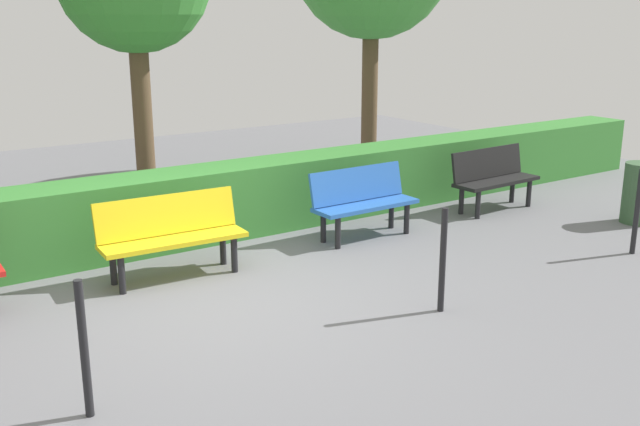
{
  "coord_description": "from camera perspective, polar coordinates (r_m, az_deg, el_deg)",
  "views": [
    {
      "loc": [
        2.9,
        6.0,
        2.69
      ],
      "look_at": [
        -1.44,
        -0.43,
        0.55
      ],
      "focal_mm": 40.66,
      "sensor_mm": 36.0,
      "label": 1
    }
  ],
  "objects": [
    {
      "name": "railing_post_mid",
      "position": [
        6.76,
        9.63,
        -3.69
      ],
      "size": [
        0.06,
        0.06,
        1.0
      ],
      "primitive_type": "cylinder",
      "color": "black",
      "rests_on": "ground_plane"
    },
    {
      "name": "bench_black",
      "position": [
        10.5,
        13.46,
        2.84
      ],
      "size": [
        1.4,
        0.52,
        0.86
      ],
      "rotation": [
        0.0,
        0.0,
        0.04
      ],
      "color": "black",
      "rests_on": "ground_plane"
    },
    {
      "name": "ground_plane",
      "position": [
        7.18,
        -7.65,
        -6.71
      ],
      "size": [
        19.18,
        19.18,
        0.0
      ],
      "primitive_type": "plane",
      "color": "slate"
    },
    {
      "name": "hedge_row",
      "position": [
        9.12,
        -7.04,
        1.03
      ],
      "size": [
        15.18,
        0.7,
        0.88
      ],
      "primitive_type": "cube",
      "color": "#387F33",
      "rests_on": "ground_plane"
    },
    {
      "name": "railing_post_far",
      "position": [
        5.22,
        -18.08,
        -10.19
      ],
      "size": [
        0.06,
        0.06,
        1.0
      ],
      "primitive_type": "cylinder",
      "color": "black",
      "rests_on": "ground_plane"
    },
    {
      "name": "trash_bin",
      "position": [
        10.45,
        23.87,
        1.44
      ],
      "size": [
        0.44,
        0.44,
        0.8
      ],
      "primitive_type": "cylinder",
      "color": "#385938",
      "rests_on": "ground_plane"
    },
    {
      "name": "bench_blue",
      "position": [
        8.95,
        3.37,
        1.09
      ],
      "size": [
        1.38,
        0.48,
        0.86
      ],
      "rotation": [
        0.0,
        0.0,
        0.01
      ],
      "color": "blue",
      "rests_on": "ground_plane"
    },
    {
      "name": "bench_yellow",
      "position": [
        7.72,
        -11.64,
        -1.51
      ],
      "size": [
        1.54,
        0.54,
        0.86
      ],
      "rotation": [
        0.0,
        0.0,
        -0.05
      ],
      "color": "yellow",
      "rests_on": "ground_plane"
    },
    {
      "name": "railing_post_near",
      "position": [
        9.04,
        23.68,
        0.08
      ],
      "size": [
        0.06,
        0.06,
        1.0
      ],
      "primitive_type": "cylinder",
      "color": "black",
      "rests_on": "ground_plane"
    }
  ]
}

